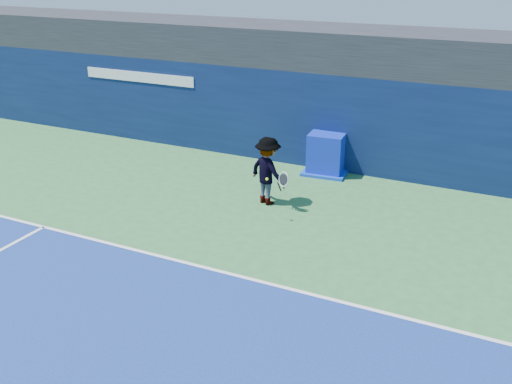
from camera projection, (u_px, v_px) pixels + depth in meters
ground at (134, 352)px, 9.79m from camera, size 80.00×80.00×0.00m
baseline at (218, 271)px, 12.29m from camera, size 24.00×0.10×0.01m
stadium_band at (346, 48)px, 17.99m from camera, size 36.00×3.00×1.20m
back_wall_assembly at (332, 120)px, 17.96m from camera, size 36.00×1.03×3.00m
equipment_cart at (327, 154)px, 17.69m from camera, size 1.43×1.43×1.28m
tennis_player at (268, 171)px, 15.33m from camera, size 1.45×1.10×1.87m
tennis_ball at (267, 179)px, 14.17m from camera, size 0.08×0.08×0.08m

